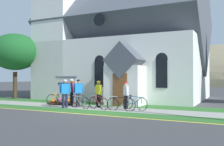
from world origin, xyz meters
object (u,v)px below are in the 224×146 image
bicycle_silver (135,103)px  cyclist_in_white_jersey (65,91)px  cyclist_in_yellow_jersey (126,93)px  cyclist_in_red_jersey (78,91)px  yard_deciduous_tree (15,52)px  bicycle_green (121,104)px  cyclist_in_green_jersey (72,90)px  bicycle_blue (98,103)px  church_sign (66,86)px  cyclist_in_orange_jersey (99,92)px  bicycle_yellow (80,102)px  bicycle_black (60,100)px

bicycle_silver → cyclist_in_white_jersey: 4.25m
bicycle_silver → cyclist_in_yellow_jersey: (-0.61, 0.15, 0.53)m
cyclist_in_yellow_jersey → cyclist_in_white_jersey: bearing=-159.9°
cyclist_in_white_jersey → cyclist_in_yellow_jersey: 3.67m
cyclist_in_red_jersey → yard_deciduous_tree: (-8.30, 2.75, 2.98)m
bicycle_green → cyclist_in_green_jersey: (-3.95, 0.95, 0.64)m
bicycle_green → cyclist_in_yellow_jersey: (-0.14, 1.02, 0.54)m
bicycle_silver → cyclist_in_white_jersey: bearing=-164.7°
bicycle_blue → cyclist_in_yellow_jersey: 1.71m
church_sign → cyclist_in_white_jersey: (1.65, -2.36, -0.23)m
bicycle_green → cyclist_in_red_jersey: cyclist_in_red_jersey is taller
church_sign → cyclist_in_orange_jersey: (3.40, -1.33, -0.29)m
cyclist_in_orange_jersey → cyclist_in_green_jersey: bearing=175.3°
bicycle_yellow → cyclist_in_red_jersey: 0.88m
bicycle_green → bicycle_blue: (-1.46, 0.06, -0.01)m
bicycle_silver → yard_deciduous_tree: 12.67m
church_sign → bicycle_green: size_ratio=1.11×
church_sign → cyclist_in_green_jersey: church_sign is taller
yard_deciduous_tree → bicycle_black: bearing=-21.0°
cyclist_in_orange_jersey → cyclist_in_green_jersey: size_ratio=0.94×
cyclist_in_red_jersey → yard_deciduous_tree: bearing=161.7°
cyclist_in_orange_jersey → yard_deciduous_tree: (-9.60, 2.49, 3.04)m
bicycle_green → cyclist_in_yellow_jersey: 1.16m
bicycle_green → cyclist_in_orange_jersey: bearing=157.0°
cyclist_in_yellow_jersey → cyclist_in_green_jersey: cyclist_in_green_jersey is taller
cyclist_in_red_jersey → cyclist_in_yellow_jersey: size_ratio=1.08×
bicycle_green → cyclist_in_orange_jersey: 2.08m
bicycle_yellow → cyclist_in_red_jersey: size_ratio=1.00×
bicycle_yellow → bicycle_blue: (1.29, -0.01, 0.01)m
cyclist_in_yellow_jersey → yard_deciduous_tree: (-11.30, 2.25, 3.08)m
bicycle_silver → cyclist_in_yellow_jersey: 0.82m
bicycle_black → cyclist_in_orange_jersey: size_ratio=1.06×
cyclist_in_red_jersey → cyclist_in_yellow_jersey: (3.01, 0.49, -0.09)m
yard_deciduous_tree → cyclist_in_yellow_jersey: bearing=-11.3°
bicycle_black → yard_deciduous_tree: (-6.73, 2.58, 3.60)m
bicycle_yellow → cyclist_in_red_jersey: (-0.40, 0.45, 0.64)m
bicycle_blue → bicycle_yellow: bearing=179.4°
bicycle_green → cyclist_in_white_jersey: (-3.59, -0.24, 0.63)m
church_sign → bicycle_yellow: (2.49, -2.04, -0.87)m
cyclist_in_white_jersey → bicycle_black: bearing=140.2°
bicycle_green → cyclist_in_white_jersey: bearing=-176.1°
bicycle_green → cyclist_in_yellow_jersey: bearing=97.7°
cyclist_in_green_jersey → bicycle_blue: bearing=-19.7°
cyclist_in_orange_jersey → cyclist_in_green_jersey: 2.12m
cyclist_in_red_jersey → yard_deciduous_tree: size_ratio=0.31×
bicycle_silver → cyclist_in_red_jersey: bearing=-174.6°
bicycle_green → cyclist_in_green_jersey: size_ratio=0.99×
cyclist_in_yellow_jersey → bicycle_black: bearing=-176.0°
church_sign → bicycle_blue: church_sign is taller
cyclist_in_red_jersey → cyclist_in_white_jersey: size_ratio=1.00×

